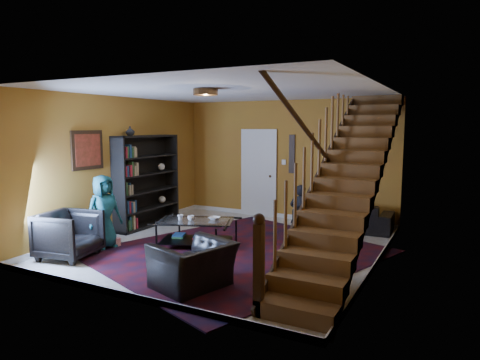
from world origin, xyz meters
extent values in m
plane|color=beige|center=(0.00, 0.00, 0.00)|extent=(5.50, 5.50, 0.00)
plane|color=#A37724|center=(0.00, 2.75, 1.40)|extent=(5.20, 0.00, 5.20)
plane|color=#A37724|center=(0.00, -2.75, 1.40)|extent=(5.20, 0.00, 5.20)
plane|color=#A37724|center=(-2.60, 0.00, 1.40)|extent=(0.00, 5.50, 5.50)
plane|color=#A37724|center=(2.60, 0.00, 1.40)|extent=(0.00, 5.50, 5.50)
plane|color=white|center=(0.00, 0.00, 2.80)|extent=(5.50, 5.50, 0.00)
cube|color=silver|center=(0.00, 2.74, 0.05)|extent=(5.20, 0.02, 0.10)
cube|color=silver|center=(-2.59, 0.00, 0.05)|extent=(0.02, 5.50, 0.10)
cube|color=#A37724|center=(2.12, 0.00, 1.32)|extent=(0.95, 4.92, 2.83)
cube|color=black|center=(1.67, 0.00, 1.40)|extent=(0.04, 5.02, 3.02)
cylinder|color=black|center=(1.70, 0.00, 1.85)|extent=(0.07, 4.20, 2.44)
cube|color=black|center=(1.70, -2.40, 0.55)|extent=(0.10, 0.10, 1.10)
cube|color=black|center=(-2.41, 0.60, 1.00)|extent=(0.35, 1.80, 2.00)
cube|color=black|center=(-2.41, 0.60, 0.40)|extent=(0.35, 1.72, 0.03)
cube|color=black|center=(-2.41, 0.60, 1.16)|extent=(0.35, 1.72, 0.03)
cube|color=silver|center=(-0.70, 2.73, 1.02)|extent=(0.82, 0.05, 2.05)
cube|color=maroon|center=(-2.57, -0.90, 1.75)|extent=(0.04, 0.74, 0.74)
cube|color=black|center=(0.15, 2.73, 1.55)|extent=(0.14, 0.03, 0.90)
cylinder|color=#3F2814|center=(0.00, -0.80, 2.74)|extent=(0.40, 0.40, 0.10)
cube|color=#450C11|center=(0.33, -0.31, 0.01)|extent=(5.15, 5.49, 0.02)
imported|color=black|center=(1.50, 2.30, 0.30)|extent=(2.05, 0.85, 0.59)
imported|color=black|center=(-2.05, -1.86, 0.40)|extent=(1.01, 0.99, 0.79)
imported|color=black|center=(0.54, -2.03, 0.32)|extent=(1.11, 1.19, 0.64)
imported|color=black|center=(0.52, 2.35, 0.22)|extent=(0.51, 0.35, 1.35)
imported|color=black|center=(1.50, 2.35, 0.14)|extent=(0.59, 0.47, 1.19)
imported|color=#195C61|center=(-1.95, -1.16, 0.67)|extent=(0.57, 0.74, 1.34)
cube|color=black|center=(-1.15, -0.69, 0.25)|extent=(0.04, 0.04, 0.50)
cube|color=black|center=(0.12, -0.69, 0.25)|extent=(0.04, 0.04, 0.50)
cube|color=black|center=(-1.15, 0.02, 0.25)|extent=(0.04, 0.04, 0.50)
cube|color=black|center=(0.12, 0.02, 0.25)|extent=(0.04, 0.04, 0.50)
cube|color=black|center=(-0.52, -0.34, 0.13)|extent=(1.44, 1.13, 0.02)
cube|color=silver|center=(-0.52, -0.34, 0.50)|extent=(1.52, 1.21, 0.02)
imported|color=#999999|center=(-0.58, -0.41, 0.55)|extent=(0.13, 0.13, 0.09)
imported|color=#999999|center=(-0.78, -0.46, 0.55)|extent=(0.13, 0.13, 0.10)
imported|color=#999999|center=(-0.25, -0.14, 0.53)|extent=(0.21, 0.21, 0.05)
imported|color=#999999|center=(-2.41, 0.10, 2.10)|extent=(0.18, 0.18, 0.19)
cylinder|color=red|center=(-1.81, -0.99, 0.09)|extent=(0.16, 0.16, 0.15)
camera|label=1|loc=(3.71, -6.70, 2.20)|focal=32.00mm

